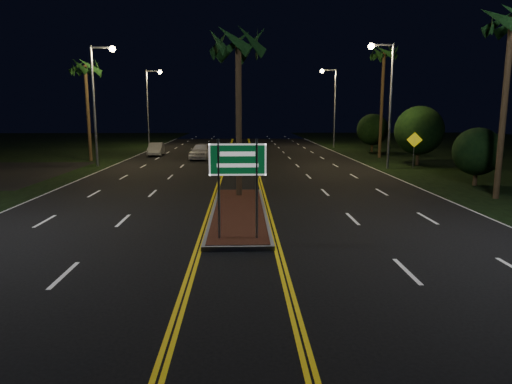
{
  "coord_description": "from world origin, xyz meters",
  "views": [
    {
      "loc": [
        0.12,
        -11.42,
        4.18
      ],
      "look_at": [
        0.53,
        1.48,
        1.9
      ],
      "focal_mm": 32.0,
      "sensor_mm": 36.0,
      "label": 1
    }
  ],
  "objects_px": {
    "car_near": "(202,150)",
    "car_far": "(156,148)",
    "streetlight_left_far": "(151,99)",
    "palm_right_near": "(512,22)",
    "shrub_near": "(477,152)",
    "median_island": "(239,212)",
    "shrub_mid": "(419,130)",
    "streetlight_left_mid": "(98,92)",
    "warning_sign": "(414,145)",
    "streetlight_right_mid": "(386,91)",
    "shrub_far": "(373,130)",
    "streetlight_right_far": "(332,99)",
    "highway_sign": "(238,169)",
    "palm_right_far": "(384,55)",
    "palm_median": "(238,44)",
    "palm_left_far": "(85,68)"
  },
  "relations": [
    {
      "from": "car_near",
      "to": "car_far",
      "type": "height_order",
      "value": "car_near"
    },
    {
      "from": "streetlight_left_far",
      "to": "car_near",
      "type": "relative_size",
      "value": 1.79
    },
    {
      "from": "palm_right_near",
      "to": "shrub_near",
      "type": "height_order",
      "value": "palm_right_near"
    },
    {
      "from": "median_island",
      "to": "shrub_mid",
      "type": "height_order",
      "value": "shrub_mid"
    },
    {
      "from": "streetlight_left_mid",
      "to": "warning_sign",
      "type": "distance_m",
      "value": 24.0
    },
    {
      "from": "streetlight_right_mid",
      "to": "shrub_far",
      "type": "relative_size",
      "value": 2.27
    },
    {
      "from": "warning_sign",
      "to": "shrub_mid",
      "type": "bearing_deg",
      "value": 83.16
    },
    {
      "from": "streetlight_right_far",
      "to": "car_near",
      "type": "height_order",
      "value": "streetlight_right_far"
    },
    {
      "from": "shrub_far",
      "to": "car_near",
      "type": "height_order",
      "value": "shrub_far"
    },
    {
      "from": "streetlight_left_mid",
      "to": "shrub_far",
      "type": "relative_size",
      "value": 2.27
    },
    {
      "from": "highway_sign",
      "to": "streetlight_left_far",
      "type": "bearing_deg",
      "value": 104.44
    },
    {
      "from": "warning_sign",
      "to": "car_far",
      "type": "bearing_deg",
      "value": 175.6
    },
    {
      "from": "palm_right_far",
      "to": "car_far",
      "type": "relative_size",
      "value": 2.42
    },
    {
      "from": "streetlight_left_mid",
      "to": "palm_right_far",
      "type": "xyz_separation_m",
      "value": [
        23.41,
        6.0,
        3.49
      ]
    },
    {
      "from": "median_island",
      "to": "palm_median",
      "type": "relative_size",
      "value": 1.23
    },
    {
      "from": "median_island",
      "to": "palm_right_near",
      "type": "xyz_separation_m",
      "value": [
        12.5,
        3.0,
        8.13
      ]
    },
    {
      "from": "shrub_mid",
      "to": "streetlight_left_far",
      "type": "bearing_deg",
      "value": 140.9
    },
    {
      "from": "shrub_near",
      "to": "warning_sign",
      "type": "relative_size",
      "value": 1.24
    },
    {
      "from": "shrub_mid",
      "to": "palm_right_far",
      "type": "bearing_deg",
      "value": 101.31
    },
    {
      "from": "streetlight_right_mid",
      "to": "shrub_far",
      "type": "distance_m",
      "value": 14.74
    },
    {
      "from": "streetlight_left_mid",
      "to": "warning_sign",
      "type": "bearing_deg",
      "value": -4.31
    },
    {
      "from": "shrub_near",
      "to": "car_far",
      "type": "bearing_deg",
      "value": 138.81
    },
    {
      "from": "palm_median",
      "to": "shrub_far",
      "type": "relative_size",
      "value": 2.1
    },
    {
      "from": "streetlight_left_far",
      "to": "palm_median",
      "type": "height_order",
      "value": "streetlight_left_far"
    },
    {
      "from": "palm_left_far",
      "to": "warning_sign",
      "type": "relative_size",
      "value": 3.29
    },
    {
      "from": "palm_left_far",
      "to": "shrub_near",
      "type": "distance_m",
      "value": 30.35
    },
    {
      "from": "streetlight_left_far",
      "to": "car_far",
      "type": "distance_m",
      "value": 12.38
    },
    {
      "from": "streetlight_left_mid",
      "to": "shrub_mid",
      "type": "bearing_deg",
      "value": 0.0
    },
    {
      "from": "palm_right_near",
      "to": "warning_sign",
      "type": "height_order",
      "value": "palm_right_near"
    },
    {
      "from": "palm_median",
      "to": "streetlight_right_far",
      "type": "bearing_deg",
      "value": 71.38
    },
    {
      "from": "palm_right_near",
      "to": "car_far",
      "type": "xyz_separation_m",
      "value": [
        -20.63,
        22.93,
        -7.5
      ]
    },
    {
      "from": "shrub_near",
      "to": "car_far",
      "type": "height_order",
      "value": "shrub_near"
    },
    {
      "from": "streetlight_right_mid",
      "to": "shrub_mid",
      "type": "relative_size",
      "value": 1.95
    },
    {
      "from": "palm_median",
      "to": "palm_left_far",
      "type": "height_order",
      "value": "palm_left_far"
    },
    {
      "from": "median_island",
      "to": "shrub_near",
      "type": "distance_m",
      "value": 15.32
    },
    {
      "from": "streetlight_right_mid",
      "to": "palm_right_far",
      "type": "relative_size",
      "value": 0.87
    },
    {
      "from": "streetlight_left_far",
      "to": "shrub_far",
      "type": "height_order",
      "value": "streetlight_left_far"
    },
    {
      "from": "palm_left_far",
      "to": "streetlight_right_mid",
      "type": "bearing_deg",
      "value": -14.37
    },
    {
      "from": "streetlight_left_mid",
      "to": "car_far",
      "type": "bearing_deg",
      "value": 74.46
    },
    {
      "from": "warning_sign",
      "to": "palm_left_far",
      "type": "bearing_deg",
      "value": -170.15
    },
    {
      "from": "shrub_near",
      "to": "streetlight_left_mid",
      "type": "bearing_deg",
      "value": 157.48
    },
    {
      "from": "warning_sign",
      "to": "palm_right_near",
      "type": "bearing_deg",
      "value": -69.86
    },
    {
      "from": "streetlight_right_mid",
      "to": "shrub_mid",
      "type": "bearing_deg",
      "value": 30.56
    },
    {
      "from": "median_island",
      "to": "palm_right_near",
      "type": "distance_m",
      "value": 15.21
    },
    {
      "from": "streetlight_right_mid",
      "to": "streetlight_right_far",
      "type": "xyz_separation_m",
      "value": [
        0.0,
        20.0,
        0.0
      ]
    },
    {
      "from": "streetlight_right_far",
      "to": "palm_right_far",
      "type": "xyz_separation_m",
      "value": [
        2.19,
        -12.0,
        3.49
      ]
    },
    {
      "from": "streetlight_left_far",
      "to": "warning_sign",
      "type": "bearing_deg",
      "value": -42.69
    },
    {
      "from": "car_near",
      "to": "warning_sign",
      "type": "distance_m",
      "value": 17.91
    },
    {
      "from": "streetlight_left_far",
      "to": "streetlight_right_far",
      "type": "xyz_separation_m",
      "value": [
        21.23,
        -2.0,
        0.0
      ]
    },
    {
      "from": "streetlight_left_mid",
      "to": "palm_right_near",
      "type": "xyz_separation_m",
      "value": [
        23.11,
        -14.0,
        2.56
      ]
    }
  ]
}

